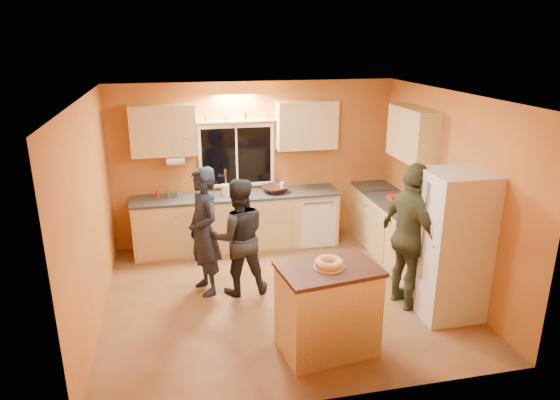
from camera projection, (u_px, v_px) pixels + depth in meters
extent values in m
plane|color=brown|center=(282.00, 296.00, 6.57)|extent=(4.50, 4.50, 0.00)
cube|color=orange|center=(255.00, 164.00, 8.01)|extent=(4.50, 0.04, 2.60)
cube|color=orange|center=(332.00, 276.00, 4.30)|extent=(4.50, 0.04, 2.60)
cube|color=orange|center=(90.00, 216.00, 5.71)|extent=(0.04, 4.00, 2.60)
cube|color=orange|center=(447.00, 191.00, 6.61)|extent=(0.04, 4.00, 2.60)
cube|color=white|center=(282.00, 96.00, 5.75)|extent=(4.50, 4.00, 0.02)
cube|color=black|center=(237.00, 156.00, 7.89)|extent=(1.10, 0.02, 0.90)
cube|color=white|center=(237.00, 156.00, 7.88)|extent=(1.20, 0.04, 1.00)
cube|color=tan|center=(163.00, 130.00, 7.38)|extent=(0.95, 0.33, 0.75)
cube|color=tan|center=(307.00, 125.00, 7.82)|extent=(0.95, 0.33, 0.75)
cube|color=tan|center=(412.00, 134.00, 7.12)|extent=(0.33, 1.00, 0.75)
cylinder|color=silver|center=(176.00, 161.00, 7.45)|extent=(0.27, 0.12, 0.12)
cube|color=tan|center=(238.00, 222.00, 7.94)|extent=(3.20, 0.60, 0.86)
cube|color=#282B2D|center=(237.00, 196.00, 7.80)|extent=(3.24, 0.62, 0.04)
cube|color=tan|center=(373.00, 212.00, 8.40)|extent=(0.60, 0.60, 0.86)
cube|color=#282B2D|center=(375.00, 187.00, 8.26)|extent=(0.62, 0.62, 0.04)
cube|color=tan|center=(405.00, 239.00, 7.29)|extent=(0.60, 1.80, 0.86)
cube|color=#282B2D|center=(407.00, 210.00, 7.14)|extent=(0.62, 1.84, 0.04)
cube|color=silver|center=(451.00, 245.00, 5.92)|extent=(0.72, 0.70, 1.80)
cube|color=tan|center=(327.00, 310.00, 5.32)|extent=(1.06, 0.78, 0.96)
cube|color=#321810|center=(329.00, 269.00, 5.17)|extent=(1.11, 0.83, 0.04)
torus|color=tan|center=(329.00, 263.00, 5.15)|extent=(0.31, 0.31, 0.09)
imported|color=black|center=(204.00, 232.00, 6.45)|extent=(0.59, 0.72, 1.71)
imported|color=black|center=(239.00, 237.00, 6.46)|extent=(0.78, 0.62, 1.57)
imported|color=#353D27|center=(411.00, 237.00, 6.08)|extent=(0.63, 1.15, 1.85)
imported|color=#321810|center=(275.00, 189.00, 7.89)|extent=(0.51, 0.51, 0.10)
cylinder|color=beige|center=(226.00, 190.00, 7.73)|extent=(0.14, 0.14, 0.17)
imported|color=gray|center=(419.00, 207.00, 6.80)|extent=(0.24, 0.21, 0.27)
cube|color=#B3281B|center=(393.00, 198.00, 7.53)|extent=(0.19, 0.17, 0.07)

